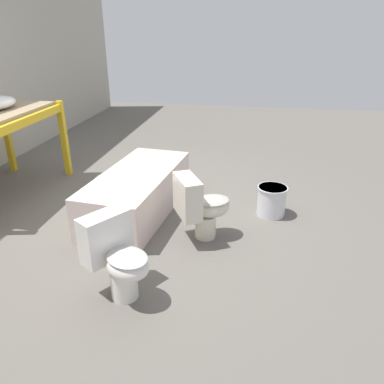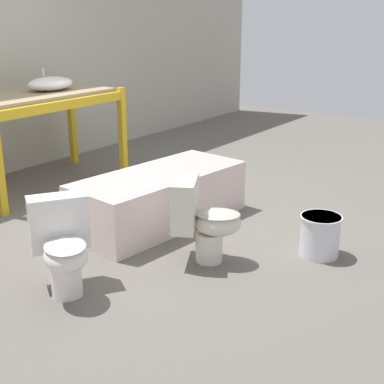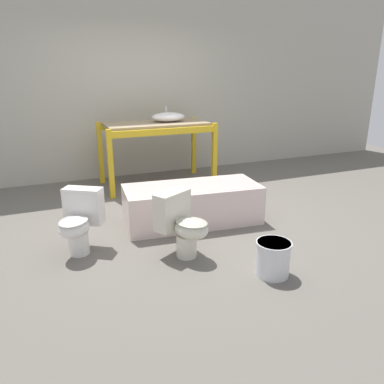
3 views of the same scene
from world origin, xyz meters
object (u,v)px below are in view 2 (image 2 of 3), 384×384
at_px(bathtub_main, 160,194).
at_px(bucket_white, 320,235).
at_px(toilet_far, 63,244).
at_px(sink_basin, 50,84).
at_px(toilet_near, 202,218).

distance_m(bathtub_main, bucket_white, 1.41).
xyz_separation_m(toilet_far, bucket_white, (1.50, -1.13, -0.17)).
xyz_separation_m(bathtub_main, toilet_far, (-1.32, -0.27, 0.07)).
bearing_deg(sink_basin, toilet_near, -106.72).
distance_m(sink_basin, bathtub_main, 1.90).
xyz_separation_m(toilet_near, toilet_far, (-0.90, 0.46, 0.00)).
distance_m(sink_basin, toilet_near, 2.63).
distance_m(bathtub_main, toilet_near, 0.84).
xyz_separation_m(bathtub_main, toilet_near, (-0.41, -0.73, 0.07)).
distance_m(toilet_far, bucket_white, 1.88).
height_order(sink_basin, toilet_near, sink_basin).
bearing_deg(bucket_white, sink_basin, 87.48).
xyz_separation_m(toilet_near, bucket_white, (0.59, -0.66, -0.17)).
bearing_deg(bathtub_main, bucket_white, -76.72).
bearing_deg(sink_basin, bathtub_main, -100.51).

